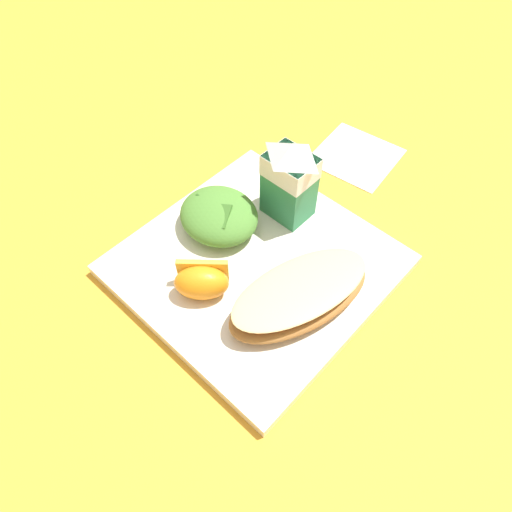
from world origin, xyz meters
TOP-DOWN VIEW (x-y plane):
  - ground at (0.00, 0.00)m, footprint 3.00×3.00m
  - white_plate at (0.00, 0.00)m, footprint 0.28×0.28m
  - cheesy_pizza_bread at (0.07, -0.01)m, footprint 0.12×0.19m
  - green_salad_pile at (-0.07, 0.01)m, footprint 0.10×0.09m
  - milk_carton at (-0.02, 0.08)m, footprint 0.06×0.04m
  - orange_wedge_front at (-0.01, -0.07)m, footprint 0.07×0.07m
  - paper_napkin at (-0.03, 0.25)m, footprint 0.12×0.12m

SIDE VIEW (x-z plane):
  - ground at x=0.00m, z-range 0.00..0.00m
  - paper_napkin at x=-0.03m, z-range 0.00..0.00m
  - white_plate at x=0.00m, z-range 0.00..0.02m
  - cheesy_pizza_bread at x=0.07m, z-range 0.02..0.05m
  - orange_wedge_front at x=-0.01m, z-range 0.02..0.06m
  - green_salad_pile at x=-0.07m, z-range 0.01..0.06m
  - milk_carton at x=-0.02m, z-range 0.02..0.13m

